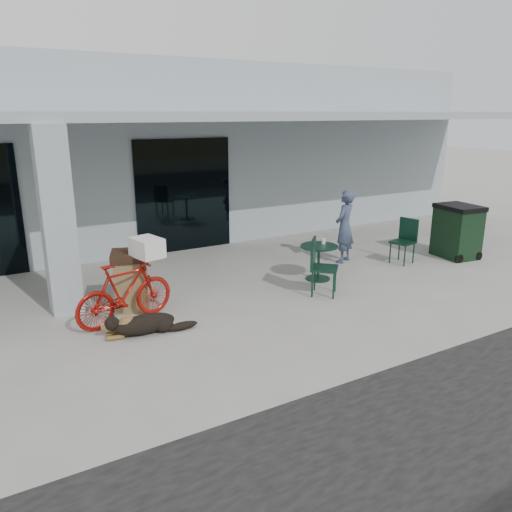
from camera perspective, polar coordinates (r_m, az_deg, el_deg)
ground at (r=7.56m, az=-6.19°, el=-9.73°), size 80.00×80.00×0.00m
building at (r=15.04m, az=-20.07°, el=11.20°), size 22.00×7.00×4.50m
storefront_glass_right at (r=12.26m, az=-8.22°, el=6.85°), size 2.40×0.06×2.70m
column at (r=8.81m, az=-21.72°, el=3.67°), size 0.50×0.50×3.12m
overhang at (r=10.22m, az=-15.32°, el=15.14°), size 22.00×2.80×0.18m
bicycle at (r=8.27m, az=-14.75°, el=-4.06°), size 1.76×0.85×1.02m
laundry_basket at (r=8.28m, az=-12.36°, el=0.96°), size 0.50×0.60×0.31m
dog at (r=7.89m, az=-12.51°, el=-7.46°), size 1.12×0.53×0.36m
cup_near_dog at (r=8.32m, az=-10.52°, el=-7.05°), size 0.09×0.09×0.10m
cafe_table_far at (r=10.18m, az=7.16°, el=-0.74°), size 0.88×0.88×0.71m
cafe_chair_far_a at (r=9.29m, az=7.84°, el=-1.29°), size 0.71×0.71×1.06m
cafe_chair_far_b at (r=11.63m, az=16.43°, el=1.60°), size 0.59×0.55×1.01m
person at (r=11.36m, az=10.08°, el=3.32°), size 0.71×0.63×1.64m
cup_on_table at (r=10.22m, az=7.73°, el=1.70°), size 0.09×0.09×0.11m
trash_receptacle at (r=8.80m, az=-14.08°, el=-2.75°), size 0.76×0.76×1.03m
wheeled_bin at (r=12.55m, az=21.99°, el=2.65°), size 0.87×1.05×1.23m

